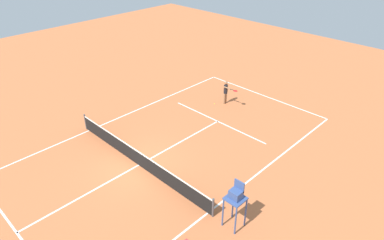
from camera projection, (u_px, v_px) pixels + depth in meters
ground_plane at (139, 165)px, 19.11m from camera, size 60.00×60.00×0.00m
court_lines at (139, 165)px, 19.10m from camera, size 10.42×24.45×0.01m
tennis_net at (138, 158)px, 18.86m from camera, size 11.02×0.10×1.07m
player_serving at (226, 91)px, 24.94m from camera, size 1.30×0.53×1.78m
tennis_ball at (214, 104)px, 25.38m from camera, size 0.07×0.07×0.07m
umpire_chair at (236, 198)px, 14.56m from camera, size 0.80×0.80×2.41m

